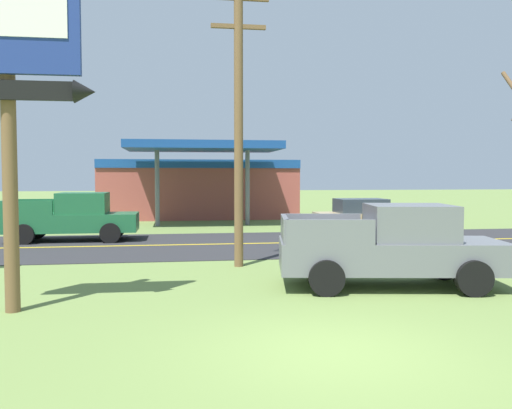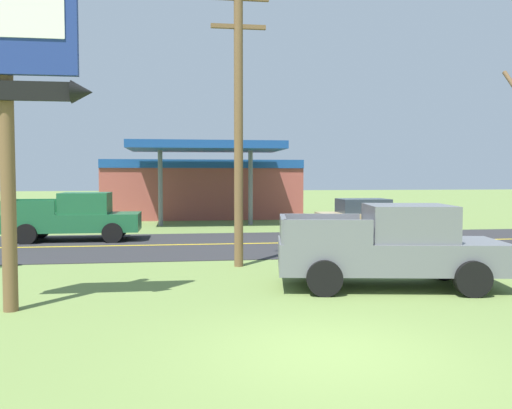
# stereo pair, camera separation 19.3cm
# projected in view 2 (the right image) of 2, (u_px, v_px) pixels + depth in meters

# --- Properties ---
(ground_plane) EXTENTS (180.00, 180.00, 0.00)m
(ground_plane) POSITION_uv_depth(u_px,v_px,m) (328.00, 353.00, 8.08)
(ground_plane) COLOR olive
(road_asphalt) EXTENTS (140.00, 8.00, 0.02)m
(road_asphalt) POSITION_uv_depth(u_px,v_px,m) (239.00, 244.00, 20.95)
(road_asphalt) COLOR #2B2B2D
(road_asphalt) RESTS_ON ground
(road_centre_line) EXTENTS (126.00, 0.20, 0.01)m
(road_centre_line) POSITION_uv_depth(u_px,v_px,m) (239.00, 244.00, 20.95)
(road_centre_line) COLOR gold
(road_centre_line) RESTS_ON road_asphalt
(motel_sign) EXTENTS (3.03, 0.54, 6.82)m
(motel_sign) POSITION_uv_depth(u_px,v_px,m) (7.00, 65.00, 10.24)
(motel_sign) COLOR brown
(motel_sign) RESTS_ON ground
(utility_pole) EXTENTS (1.75, 0.26, 8.20)m
(utility_pole) POSITION_uv_depth(u_px,v_px,m) (238.00, 116.00, 15.61)
(utility_pole) COLOR brown
(utility_pole) RESTS_ON ground
(gas_station) EXTENTS (12.00, 11.50, 4.40)m
(gas_station) POSITION_uv_depth(u_px,v_px,m) (202.00, 187.00, 34.54)
(gas_station) COLOR #A84C42
(gas_station) RESTS_ON ground
(pickup_grey_parked_on_lawn) EXTENTS (5.45, 2.86, 1.96)m
(pickup_grey_parked_on_lawn) POSITION_uv_depth(u_px,v_px,m) (392.00, 247.00, 12.81)
(pickup_grey_parked_on_lawn) COLOR slate
(pickup_grey_parked_on_lawn) RESTS_ON ground
(pickup_green_on_road) EXTENTS (5.20, 2.24, 1.96)m
(pickup_green_on_road) POSITION_uv_depth(u_px,v_px,m) (76.00, 217.00, 22.01)
(pickup_green_on_road) COLOR #1E6038
(pickup_green_on_road) RESTS_ON ground
(car_tan_mid_lane) EXTENTS (4.20, 2.00, 1.64)m
(car_tan_mid_lane) POSITION_uv_depth(u_px,v_px,m) (365.00, 217.00, 23.66)
(car_tan_mid_lane) COLOR tan
(car_tan_mid_lane) RESTS_ON ground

